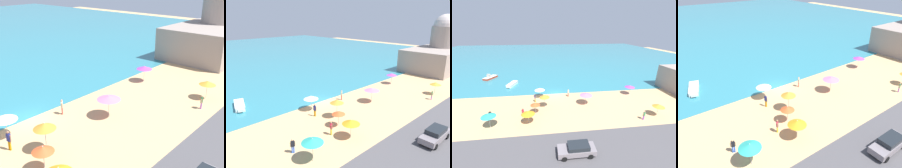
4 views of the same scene
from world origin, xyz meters
The scene contains 18 objects.
ground_plane centered at (0.00, 0.00, 0.00)m, with size 160.00×160.00×0.00m, color tan.
coastal_road centered at (0.00, -18.00, 0.03)m, with size 80.00×8.00×0.06m, color #4D4A4D.
beach_umbrella_0 centered at (16.91, -11.48, 2.00)m, with size 1.93×1.93×2.31m.
beach_umbrella_1 centered at (-3.98, -8.09, 1.88)m, with size 1.70×1.70×2.17m.
beach_umbrella_2 centered at (-3.37, -1.59, 1.99)m, with size 2.19×2.19×2.30m.
beach_umbrella_3 centered at (16.82, -2.44, 1.99)m, with size 2.16×2.16×2.27m.
beach_umbrella_4 centered at (-10.64, -11.41, 2.23)m, with size 2.18×2.18×2.52m.
beach_umbrella_5 centered at (-2.34, -6.08, 2.38)m, with size 1.90×1.90×2.70m.
beach_umbrella_6 centered at (-4.90, -11.10, 2.04)m, with size 2.07×2.07×2.37m.
beach_umbrella_7 centered at (5.71, -5.87, 2.15)m, with size 2.47×2.47×2.41m.
bather_0 centered at (-6.06, -8.98, 0.95)m, with size 0.36×0.52×1.69m.
bather_1 centered at (13.91, -12.26, 0.89)m, with size 0.55×0.32×1.59m.
bather_2 centered at (-11.33, -8.96, 0.91)m, with size 0.55×0.31×1.63m.
bather_3 centered at (2.85, -1.78, 0.94)m, with size 0.38×0.49×1.68m.
bather_4 centered at (-4.31, -3.66, 1.02)m, with size 0.28×0.56×1.81m.
parked_car_1 centered at (1.39, -18.13, 0.85)m, with size 4.52×1.91×1.51m.
skiff_offshore centered at (-10.88, 6.66, 0.41)m, with size 2.53×4.63×0.72m.
harbor_fortress centered at (37.10, -3.33, 4.67)m, with size 16.36×11.68×14.12m.
Camera 2 is at (-21.47, -26.16, 13.51)m, focal length 35.00 mm.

